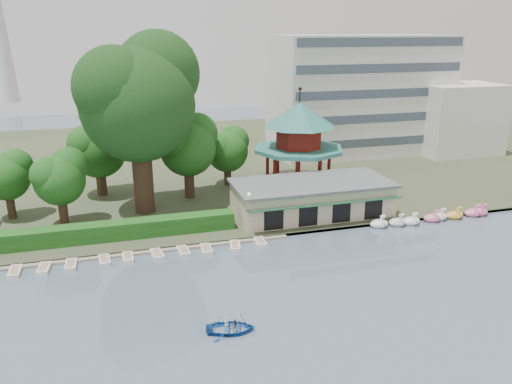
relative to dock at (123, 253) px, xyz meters
name	(u,v)px	position (x,y,z in m)	size (l,w,h in m)	color
ground_plane	(297,331)	(12.00, -17.20, -0.12)	(220.00, 220.00, 0.00)	slate
shore	(189,160)	(12.00, 34.80, 0.08)	(220.00, 70.00, 0.40)	#424930
embankment	(240,239)	(12.00, 0.10, 0.03)	(220.00, 0.60, 0.30)	gray
dock	(123,253)	(0.00, 0.00, 0.00)	(34.00, 1.60, 0.24)	gray
boathouse	(312,197)	(22.00, 4.77, 2.25)	(18.60, 9.39, 3.90)	#C8B596
pavilion	(299,137)	(24.00, 14.80, 7.36)	(12.40, 12.40, 13.50)	#C8B596
office_building	(375,99)	(44.67, 31.80, 9.61)	(38.00, 18.00, 20.00)	silver
hedge	(91,233)	(-3.00, 3.30, 1.18)	(30.00, 2.00, 1.80)	#20581A
lamp_post	(249,204)	(13.50, 1.80, 3.22)	(0.36, 0.36, 4.28)	black
big_tree	(139,95)	(3.18, 11.01, 14.13)	(14.33, 13.35, 20.97)	#3A281C
small_trees	(114,155)	(-0.09, 14.98, 6.43)	(39.23, 16.51, 10.82)	#3A281C
swan_boats	(434,217)	(35.23, -0.58, 0.28)	(15.66, 2.16, 1.92)	white
moored_rowboats	(116,259)	(-0.64, -1.39, 0.06)	(29.97, 2.70, 0.36)	white
rowboat_with_passengers	(231,325)	(7.28, -15.96, 0.41)	(5.75, 4.62, 2.01)	#1751A5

